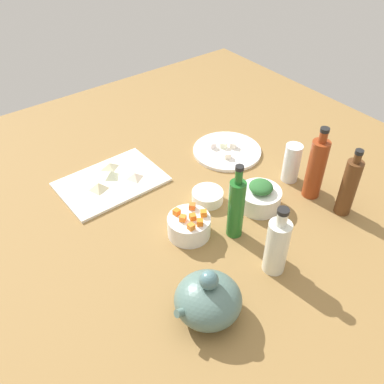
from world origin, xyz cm
name	(u,v)px	position (x,y,z in cm)	size (l,w,h in cm)	color
tabletop	(192,207)	(0.00, 0.00, 1.50)	(190.00, 190.00, 3.00)	olive
cutting_board	(111,182)	(15.71, -25.47, 3.50)	(34.69, 23.97, 1.00)	white
plate_tofu	(227,151)	(-28.42, -15.49, 3.60)	(25.73, 25.73, 1.20)	white
bowl_greens	(259,198)	(-16.57, 13.87, 6.17)	(13.68, 13.68, 6.35)	white
bowl_carrots	(189,226)	(8.92, 10.27, 6.18)	(12.88, 12.88, 6.35)	white
bowl_small_side	(207,196)	(-4.94, 1.86, 4.91)	(10.27, 10.27, 3.81)	white
teapot	(208,299)	(22.04, 35.42, 8.88)	(18.10, 16.63, 15.46)	#506E66
bottle_0	(236,207)	(-2.03, 18.25, 13.43)	(4.81, 4.81, 25.07)	#216423
bottle_1	(316,168)	(-34.44, 20.08, 14.00)	(5.72, 5.72, 25.65)	#8F3616
bottle_2	(349,187)	(-35.84, 31.82, 13.21)	(4.98, 4.98, 23.55)	#563118
bottle_3	(277,245)	(-1.69, 34.93, 12.05)	(6.22, 6.22, 21.88)	silver
drinking_glass_0	(292,163)	(-34.93, 10.06, 9.93)	(5.76, 5.76, 13.87)	white
carrot_cube_0	(183,218)	(10.89, 9.96, 10.25)	(1.80, 1.80, 1.80)	orange
carrot_cube_1	(204,213)	(4.78, 11.91, 10.25)	(1.80, 1.80, 1.80)	orange
carrot_cube_2	(177,212)	(10.76, 6.69, 10.25)	(1.80, 1.80, 1.80)	orange
carrot_cube_3	(200,222)	(7.98, 14.28, 10.25)	(1.80, 1.80, 1.80)	orange
carrot_cube_4	(193,217)	(8.30, 11.24, 10.25)	(1.80, 1.80, 1.80)	orange
carrot_cube_5	(192,206)	(5.59, 7.46, 10.25)	(1.80, 1.80, 1.80)	orange
carrot_cube_6	(191,227)	(11.05, 14.15, 10.25)	(1.80, 1.80, 1.80)	orange
chopped_greens_mound	(261,187)	(-16.57, 13.87, 10.95)	(7.89, 7.52, 3.21)	#2C642E
tofu_cube_0	(224,145)	(-28.39, -17.37, 5.30)	(2.20, 2.20, 2.20)	#ECF5CE
tofu_cube_1	(233,145)	(-31.19, -15.21, 5.30)	(2.20, 2.20, 2.20)	white
tofu_cube_2	(228,155)	(-25.04, -11.22, 5.30)	(2.20, 2.20, 2.20)	white
tofu_cube_3	(213,145)	(-24.99, -19.98, 5.30)	(2.20, 2.20, 2.20)	white
dumpling_0	(110,165)	(12.33, -32.31, 5.08)	(5.20, 4.57, 2.15)	beige
dumpling_1	(135,175)	(8.27, -21.92, 5.02)	(5.11, 4.70, 2.04)	beige
dumpling_2	(111,174)	(14.57, -26.95, 5.43)	(4.69, 4.45, 2.86)	beige
dumpling_3	(98,186)	(21.14, -23.96, 5.32)	(5.11, 5.08, 2.64)	beige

